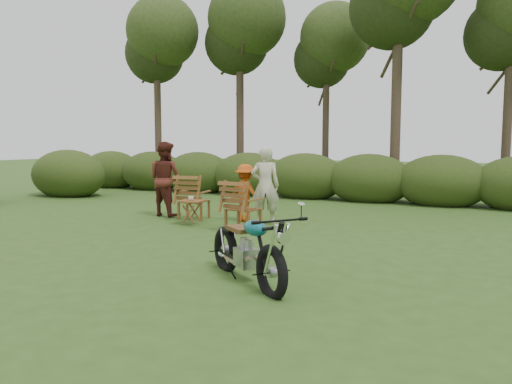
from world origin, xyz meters
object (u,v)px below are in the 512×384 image
at_px(lawn_chair_left, 194,219).
at_px(cup, 191,198).
at_px(side_table, 191,213).
at_px(adult_b, 166,216).
at_px(motorcycle, 246,281).
at_px(child, 245,222).
at_px(lawn_chair_right, 243,230).
at_px(adult_a, 265,224).

xyz_separation_m(lawn_chair_left, cup, (0.40, -0.69, 0.56)).
bearing_deg(side_table, cup, 163.10).
bearing_deg(adult_b, cup, 154.86).
xyz_separation_m(motorcycle, child, (-2.24, 4.08, 0.00)).
bearing_deg(lawn_chair_right, child, -59.46).
bearing_deg(lawn_chair_left, child, 178.90).
xyz_separation_m(side_table, adult_a, (1.32, 0.80, -0.26)).
distance_m(lawn_chair_right, child, 1.00).
bearing_deg(lawn_chair_right, cup, 4.33).
bearing_deg(cup, adult_b, 147.99).
xyz_separation_m(lawn_chair_right, adult_b, (-2.52, 0.80, 0.00)).
bearing_deg(lawn_chair_right, motorcycle, 123.80).
bearing_deg(motorcycle, child, 154.92).
xyz_separation_m(adult_a, adult_b, (-2.60, -0.01, 0.00)).
bearing_deg(adult_b, child, -170.43).
bearing_deg(motorcycle, lawn_chair_right, 155.62).
bearing_deg(adult_b, motorcycle, 144.16).
height_order(lawn_chair_left, adult_a, adult_a).
bearing_deg(child, motorcycle, 127.75).
height_order(side_table, adult_b, adult_b).
relative_size(cup, child, 0.09).
bearing_deg(child, side_table, 57.49).
height_order(motorcycle, side_table, motorcycle).
bearing_deg(side_table, lawn_chair_right, 0.15).
relative_size(adult_a, adult_b, 0.94).
bearing_deg(adult_a, motorcycle, 86.64).
bearing_deg(adult_a, child, -36.57).
distance_m(lawn_chair_right, cup, 1.36).
bearing_deg(lawn_chair_left, motorcycle, 120.87).
bearing_deg(lawn_chair_right, side_table, 4.50).
relative_size(motorcycle, adult_a, 1.13).
relative_size(adult_b, child, 1.39).
relative_size(side_table, child, 0.41).
bearing_deg(cup, lawn_chair_left, 120.25).
xyz_separation_m(motorcycle, lawn_chair_right, (-1.80, 3.19, 0.00)).
bearing_deg(side_table, child, 48.50).
xyz_separation_m(cup, adult_b, (-1.27, 0.79, -0.56)).
xyz_separation_m(cup, adult_a, (1.33, 0.80, -0.56)).
bearing_deg(lawn_chair_right, adult_a, -91.68).
distance_m(lawn_chair_left, adult_b, 0.88).
relative_size(side_table, adult_a, 0.32).
bearing_deg(cup, motorcycle, -46.32).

